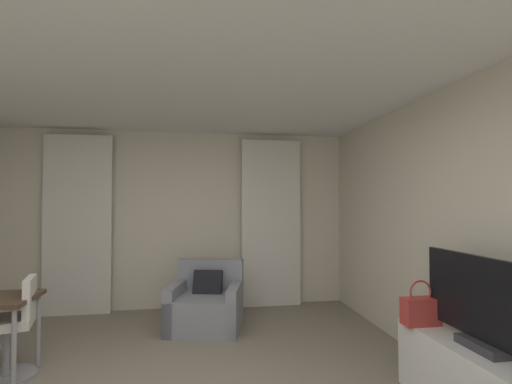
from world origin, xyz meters
name	(u,v)px	position (x,y,z in m)	size (l,w,h in m)	color
wall_window	(179,219)	(0.00, 3.03, 1.30)	(5.12, 0.06, 2.60)	beige
wall_right	(492,235)	(2.53, 0.00, 1.30)	(0.06, 6.12, 2.60)	beige
ceiling	(157,43)	(0.00, 0.00, 2.63)	(5.12, 6.12, 0.06)	white
curtain_left_panel	(78,224)	(-1.38, 2.90, 1.25)	(0.90, 0.06, 2.50)	silver
curtain_right_panel	(271,222)	(1.38, 2.90, 1.25)	(0.90, 0.06, 2.50)	silver
armchair	(206,306)	(0.39, 2.08, 0.27)	(1.01, 0.96, 0.80)	gray
desk_chair	(12,334)	(-1.34, 1.04, 0.39)	(0.48, 0.48, 0.88)	gray
tv_flatscreen	(484,305)	(2.23, -0.25, 0.84)	(0.20, 1.13, 0.64)	#333338
handbag_primary	(421,310)	(2.11, 0.29, 0.66)	(0.30, 0.14, 0.37)	#B73833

